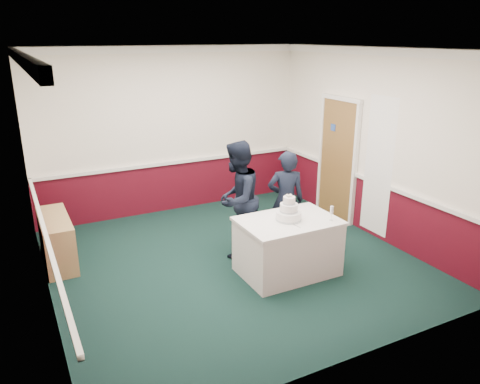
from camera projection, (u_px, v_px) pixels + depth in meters
name	position (u px, v px, depth m)	size (l,w,h in m)	color
ground	(233.00, 261.00, 6.87)	(5.00, 5.00, 0.00)	#122D27
room_shell	(219.00, 122.00, 6.80)	(5.00, 5.00, 3.00)	white
sideboard	(57.00, 240.00, 6.75)	(0.41, 1.20, 0.70)	tan
cake_table	(288.00, 246.00, 6.44)	(1.32, 0.92, 0.79)	white
wedding_cake	(289.00, 212.00, 6.28)	(0.35, 0.35, 0.36)	white
cake_knife	(295.00, 225.00, 6.13)	(0.01, 0.22, 0.01)	silver
champagne_flute	(332.00, 211.00, 6.25)	(0.05, 0.05, 0.21)	silver
person_man	(237.00, 199.00, 6.87)	(0.84, 0.66, 1.74)	black
person_woman	(286.00, 200.00, 7.11)	(0.56, 0.37, 1.54)	black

